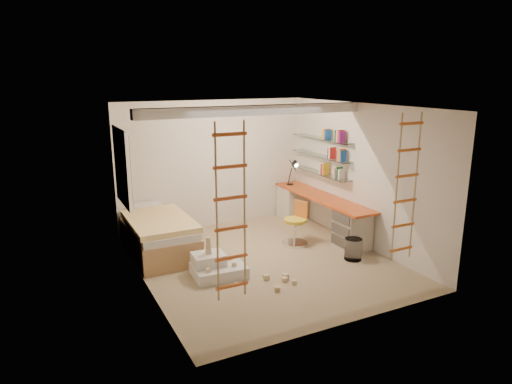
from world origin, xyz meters
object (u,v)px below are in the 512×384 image
bed (158,234)px  play_platform (216,267)px  swivel_chair (296,229)px  desk (320,212)px

bed → play_platform: bed is taller
bed → swivel_chair: (2.38, -0.77, -0.03)m
desk → swivel_chair: swivel_chair is taller
desk → bed: 3.22m
swivel_chair → play_platform: 1.95m
bed → desk: bearing=-6.5°
desk → bed: (-3.20, 0.36, -0.07)m
bed → play_platform: (0.54, -1.39, -0.19)m
bed → play_platform: 1.50m
desk → play_platform: size_ratio=3.34×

